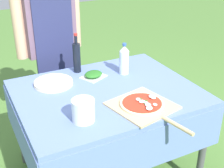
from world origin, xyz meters
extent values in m
cube|color=#607AB7|center=(0.00, 0.00, 0.70)|extent=(1.20, 0.96, 0.04)
cube|color=#607AB7|center=(0.00, -0.48, 0.55)|extent=(1.20, 0.01, 0.28)
cube|color=#607AB7|center=(0.00, 0.48, 0.55)|extent=(1.20, 0.01, 0.28)
cube|color=#607AB7|center=(-0.60, 0.00, 0.55)|extent=(0.01, 0.96, 0.28)
cube|color=#607AB7|center=(0.60, 0.00, 0.55)|extent=(0.01, 0.96, 0.28)
cylinder|color=#4C4C51|center=(0.54, -0.42, 0.34)|extent=(0.05, 0.05, 0.69)
cylinder|color=#4C4C51|center=(-0.54, 0.42, 0.34)|extent=(0.05, 0.05, 0.69)
cylinder|color=#4C4C51|center=(0.54, 0.42, 0.34)|extent=(0.05, 0.05, 0.69)
cylinder|color=#333D56|center=(-0.08, 0.77, 0.39)|extent=(0.11, 0.11, 0.77)
cylinder|color=#333D56|center=(-0.23, 0.75, 0.39)|extent=(0.11, 0.11, 0.77)
cube|color=#6B5166|center=(-0.15, 0.76, 1.06)|extent=(0.44, 0.24, 0.58)
cube|color=navy|center=(-0.14, 0.66, 0.84)|extent=(0.33, 0.06, 0.84)
cylinder|color=tan|center=(0.09, 0.79, 1.03)|extent=(0.09, 0.09, 0.51)
cylinder|color=tan|center=(-0.40, 0.72, 1.03)|extent=(0.09, 0.09, 0.51)
cube|color=#D1B27F|center=(0.10, -0.29, 0.73)|extent=(0.41, 0.41, 0.01)
cylinder|color=#D1B27F|center=(0.16, -0.56, 0.73)|extent=(0.07, 0.22, 0.02)
cylinder|color=beige|center=(0.10, -0.29, 0.74)|extent=(0.27, 0.27, 0.01)
cylinder|color=red|center=(0.10, -0.29, 0.75)|extent=(0.24, 0.24, 0.00)
ellipsoid|color=white|center=(0.09, -0.37, 0.76)|extent=(0.04, 0.04, 0.01)
ellipsoid|color=white|center=(0.11, -0.34, 0.76)|extent=(0.05, 0.05, 0.02)
ellipsoid|color=white|center=(0.15, -0.35, 0.76)|extent=(0.03, 0.04, 0.01)
ellipsoid|color=white|center=(0.10, -0.29, 0.76)|extent=(0.05, 0.04, 0.01)
ellipsoid|color=white|center=(0.09, -0.25, 0.76)|extent=(0.04, 0.05, 0.01)
ellipsoid|color=white|center=(0.10, -0.38, 0.76)|extent=(0.06, 0.06, 0.02)
ellipsoid|color=white|center=(0.12, -0.31, 0.76)|extent=(0.04, 0.04, 0.01)
ellipsoid|color=white|center=(0.19, -0.28, 0.76)|extent=(0.04, 0.04, 0.01)
ellipsoid|color=white|center=(0.19, -0.27, 0.76)|extent=(0.06, 0.06, 0.02)
ellipsoid|color=#286B23|center=(0.11, -0.25, 0.75)|extent=(0.03, 0.02, 0.00)
ellipsoid|color=#286B23|center=(0.11, -0.32, 0.75)|extent=(0.02, 0.03, 0.00)
ellipsoid|color=#286B23|center=(0.11, -0.35, 0.75)|extent=(0.03, 0.03, 0.00)
ellipsoid|color=#286B23|center=(0.13, -0.28, 0.75)|extent=(0.04, 0.02, 0.00)
cylinder|color=black|center=(-0.06, 0.38, 0.83)|extent=(0.06, 0.06, 0.22)
cylinder|color=black|center=(-0.06, 0.38, 0.98)|extent=(0.02, 0.02, 0.06)
cylinder|color=#B22823|center=(-0.06, 0.38, 1.02)|extent=(0.03, 0.03, 0.02)
cylinder|color=silver|center=(0.24, 0.19, 0.81)|extent=(0.07, 0.07, 0.18)
cone|color=silver|center=(0.24, 0.19, 0.92)|extent=(0.07, 0.07, 0.04)
cylinder|color=#335BB2|center=(0.24, 0.19, 0.95)|extent=(0.03, 0.03, 0.02)
cube|color=silver|center=(0.01, 0.23, 0.73)|extent=(0.21, 0.20, 0.01)
ellipsoid|color=#286B23|center=(0.01, 0.23, 0.75)|extent=(0.18, 0.17, 0.04)
cylinder|color=silver|center=(-0.28, -0.27, 0.79)|extent=(0.13, 0.13, 0.13)
cylinder|color=beige|center=(-0.29, 0.25, 0.72)|extent=(0.27, 0.27, 0.00)
cylinder|color=beige|center=(-0.29, 0.25, 0.73)|extent=(0.27, 0.27, 0.00)
cylinder|color=beige|center=(-0.29, 0.25, 0.73)|extent=(0.27, 0.27, 0.00)
cylinder|color=beige|center=(-0.29, 0.25, 0.74)|extent=(0.27, 0.27, 0.00)
cylinder|color=beige|center=(-0.29, 0.25, 0.74)|extent=(0.27, 0.27, 0.00)
camera|label=1|loc=(-0.81, -1.68, 1.71)|focal=50.00mm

